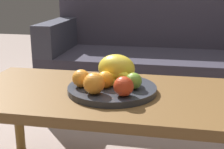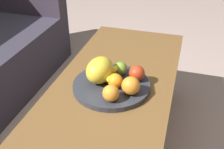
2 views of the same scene
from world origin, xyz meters
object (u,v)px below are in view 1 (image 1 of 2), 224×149
apple_front (124,86)px  banana_bunch (118,78)px  couch (163,64)px  orange_left (81,78)px  melon_large_front (116,68)px  coffee_table (124,104)px  orange_right (105,80)px  fruit_bowl (112,89)px  apple_left (134,81)px  orange_front (94,84)px

apple_front → banana_bunch: apple_front is taller
couch → orange_left: bearing=-104.5°
banana_bunch → melon_large_front: bearing=114.5°
apple_front → banana_bunch: bearing=107.6°
coffee_table → melon_large_front: (-0.04, 0.06, 0.13)m
orange_right → melon_large_front: bearing=69.8°
fruit_bowl → banana_bunch: bearing=55.6°
banana_bunch → apple_left: bearing=-34.0°
melon_large_front → orange_left: size_ratio=2.19×
couch → orange_front: (-0.22, -1.20, 0.22)m
couch → orange_front: size_ratio=20.87×
fruit_bowl → melon_large_front: 0.09m
fruit_bowl → orange_left: (-0.12, -0.03, 0.05)m
coffee_table → banana_bunch: bearing=134.1°
fruit_bowl → orange_right: bearing=-136.4°
coffee_table → apple_left: 0.12m
orange_front → banana_bunch: bearing=61.7°
banana_bunch → orange_right: bearing=-130.0°
melon_large_front → banana_bunch: size_ratio=1.00×
apple_left → banana_bunch: size_ratio=0.42×
apple_front → orange_front: bearing=178.3°
apple_front → orange_left: bearing=158.4°
orange_left → apple_left: 0.21m
coffee_table → orange_front: (-0.10, -0.10, 0.11)m
melon_large_front → coffee_table: bearing=-54.9°
fruit_bowl → apple_front: (0.06, -0.10, 0.05)m
banana_bunch → apple_front: bearing=-72.4°
coffee_table → orange_front: size_ratio=15.93×
orange_left → apple_left: (0.21, 0.01, -0.00)m
melon_large_front → orange_front: size_ratio=1.93×
couch → orange_left: 1.19m
fruit_bowl → coffee_table: bearing=3.2°
orange_front → apple_left: 0.16m
melon_large_front → orange_left: bearing=-144.4°
orange_right → apple_left: 0.11m
apple_left → banana_bunch: bearing=146.0°
orange_front → fruit_bowl: bearing=63.7°
fruit_bowl → apple_left: size_ratio=5.50×
coffee_table → orange_left: orange_left is taller
melon_large_front → couch: bearing=81.0°
coffee_table → orange_left: bearing=-168.8°
couch → apple_front: size_ratio=22.66×
coffee_table → orange_right: (-0.07, -0.02, 0.11)m
couch → apple_left: size_ratio=25.87×
couch → apple_front: 1.23m
apple_front → couch: bearing=84.8°
orange_front → coffee_table: bearing=46.5°
melon_large_front → apple_front: size_ratio=2.10×
coffee_table → couch: bearing=83.5°
orange_right → fruit_bowl: bearing=43.6°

